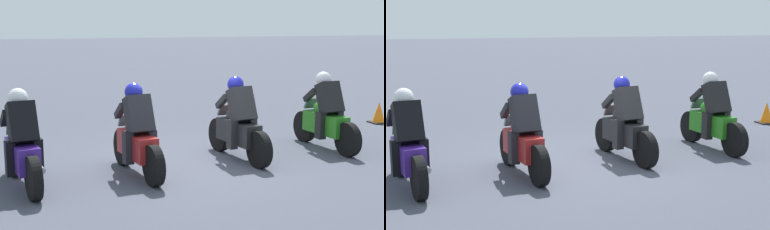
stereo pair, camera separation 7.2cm
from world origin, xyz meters
The scene contains 6 objects.
ground_plane centered at (0.00, 0.00, 0.00)m, with size 120.00×120.00×0.00m, color #434654.
rider_lane_a centered at (0.35, -2.92, 0.62)m, with size 2.04×0.57×1.51m.
rider_lane_b centered at (0.09, -0.98, 0.62)m, with size 2.04×0.60×1.51m.
rider_lane_c centered at (-0.41, 0.99, 0.62)m, with size 2.04×0.60×1.51m.
rider_lane_d centered at (-0.58, 2.78, 0.62)m, with size 2.03×0.63×1.51m.
traffic_cone centered at (2.36, -5.56, 0.24)m, with size 0.40×0.40×0.52m.
Camera 2 is at (-9.20, 2.66, 2.56)m, focal length 52.42 mm.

